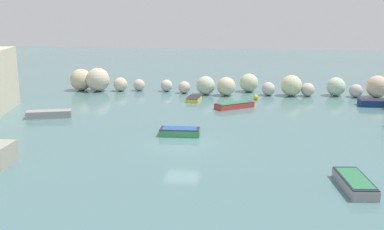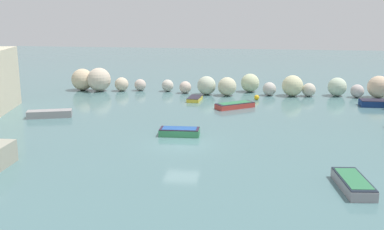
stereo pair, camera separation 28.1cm
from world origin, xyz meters
The scene contains 8 objects.
cove_water centered at (0.00, 0.00, 0.00)m, with size 160.00×160.00×0.00m, color slate.
rock_breakwater centered at (0.59, 20.59, 1.11)m, with size 38.07×4.92×2.77m.
channel_buoy centered at (5.20, 17.52, 0.27)m, with size 0.55×0.55×0.55m, color gold.
moored_boat_2 centered at (3.12, 13.07, 0.29)m, with size 3.96×3.44×0.55m.
moored_boat_3 centered at (-0.56, 2.37, 0.31)m, with size 3.17×1.51×0.59m.
moored_boat_4 centered at (-1.35, 16.14, 0.21)m, with size 1.41×2.65×0.42m.
moored_boat_5 centered at (-13.28, 6.63, 0.32)m, with size 4.08×2.39×0.64m.
moored_boat_8 centered at (10.76, -6.91, 0.33)m, with size 1.88×3.96×0.63m.
Camera 1 is at (5.27, -31.79, 9.74)m, focal length 43.21 mm.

